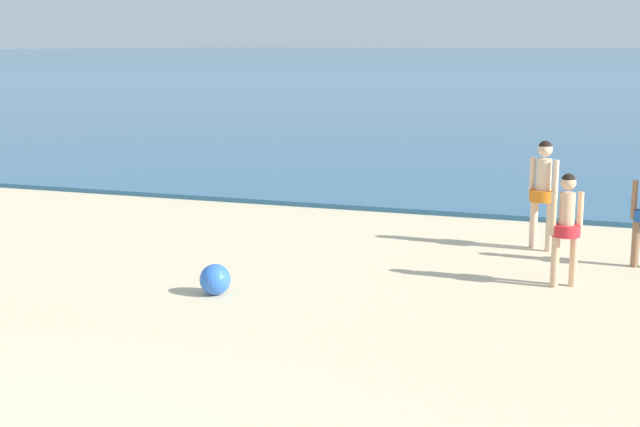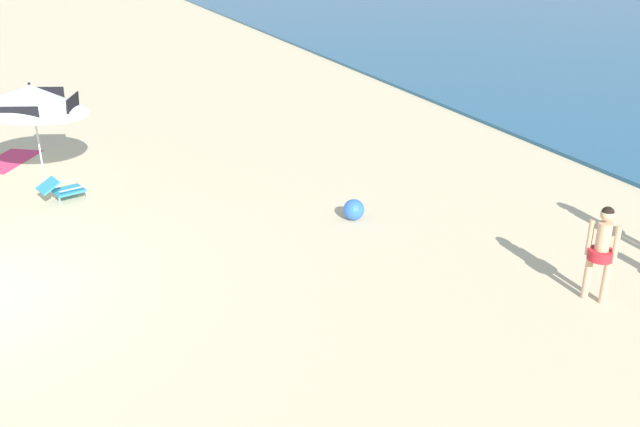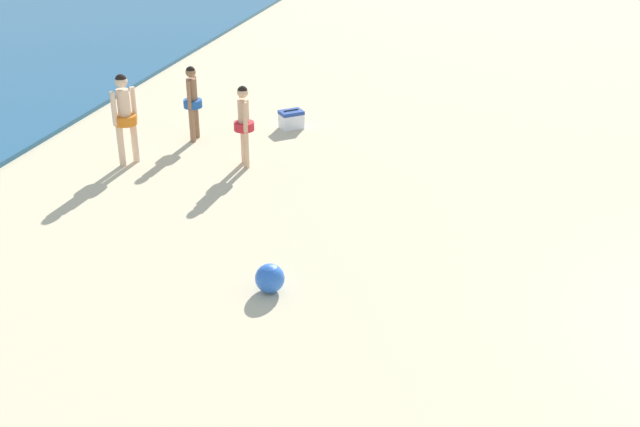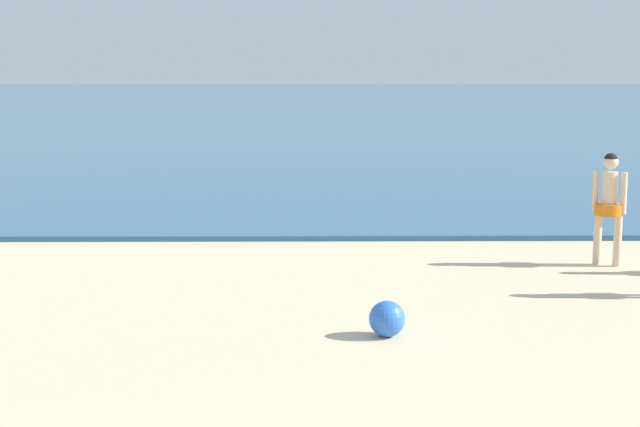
# 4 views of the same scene
# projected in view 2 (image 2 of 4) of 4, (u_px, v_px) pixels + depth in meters

# --- Properties ---
(beach_umbrella_striped_main) EXTENTS (3.01, 3.04, 2.36)m
(beach_umbrella_striped_main) POSITION_uv_depth(u_px,v_px,m) (31.00, 98.00, 15.12)
(beach_umbrella_striped_main) COLOR silver
(beach_umbrella_striped_main) RESTS_ON ground
(lounge_chair_beside_umbrella) EXTENTS (0.73, 0.99, 0.52)m
(lounge_chair_beside_umbrella) POSITION_uv_depth(u_px,v_px,m) (61.00, 189.00, 14.79)
(lounge_chair_beside_umbrella) COLOR teal
(lounge_chair_beside_umbrella) RESTS_ON ground
(person_standing_beside) EXTENTS (0.42, 0.39, 1.59)m
(person_standing_beside) POSITION_uv_depth(u_px,v_px,m) (602.00, 247.00, 10.74)
(person_standing_beside) COLOR #D8A87F
(person_standing_beside) RESTS_ON ground
(beach_ball) EXTENTS (0.42, 0.42, 0.42)m
(beach_ball) POSITION_uv_depth(u_px,v_px,m) (354.00, 210.00, 13.92)
(beach_ball) COLOR blue
(beach_ball) RESTS_ON ground
(beach_towel) EXTENTS (2.00, 1.75, 0.01)m
(beach_towel) POSITION_uv_depth(u_px,v_px,m) (8.00, 161.00, 17.25)
(beach_towel) COLOR #DB3866
(beach_towel) RESTS_ON ground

